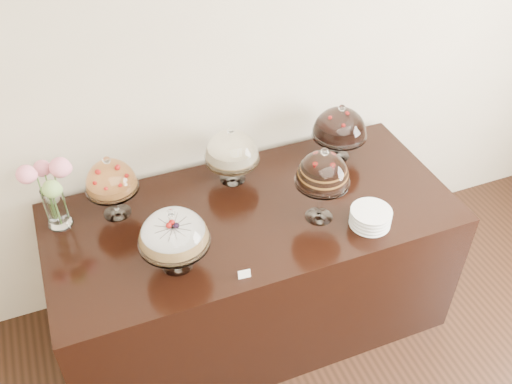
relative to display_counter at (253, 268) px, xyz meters
name	(u,v)px	position (x,y,z in m)	size (l,w,h in m)	color
wall_back	(269,56)	(0.32, 0.55, 1.05)	(5.00, 0.04, 3.00)	beige
display_counter	(253,268)	(0.00, 0.00, 0.00)	(2.20, 1.00, 0.90)	black
cake_stand_sugar_sponge	(173,231)	(-0.48, -0.22, 0.68)	(0.34, 0.34, 0.36)	white
cake_stand_choco_layer	(323,171)	(0.31, -0.16, 0.76)	(0.28, 0.28, 0.45)	white
cake_stand_cheesecake	(232,148)	(0.00, 0.31, 0.67)	(0.31, 0.31, 0.35)	white
cake_stand_dark_choco	(340,125)	(0.66, 0.29, 0.67)	(0.33, 0.33, 0.36)	white
cake_stand_fruit_tart	(110,178)	(-0.68, 0.26, 0.69)	(0.28, 0.28, 0.37)	white
flower_vase	(51,190)	(-0.97, 0.28, 0.69)	(0.26, 0.26, 0.42)	white
plate_stack	(370,218)	(0.53, -0.32, 0.50)	(0.21, 0.21, 0.09)	white
price_card_left	(244,274)	(-0.20, -0.42, 0.47)	(0.06, 0.01, 0.04)	white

